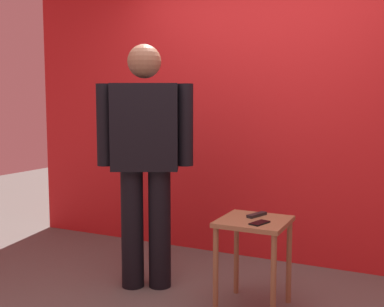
{
  "coord_description": "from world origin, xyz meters",
  "views": [
    {
      "loc": [
        1.2,
        -2.43,
        1.36
      ],
      "look_at": [
        -0.24,
        0.55,
        1.01
      ],
      "focal_mm": 43.7,
      "sensor_mm": 36.0,
      "label": 1
    }
  ],
  "objects_px": {
    "side_table": "(254,237)",
    "tv_remote": "(257,215)",
    "standing_person": "(145,154)",
    "cell_phone": "(260,223)"
  },
  "relations": [
    {
      "from": "side_table",
      "to": "tv_remote",
      "type": "bearing_deg",
      "value": 96.43
    },
    {
      "from": "standing_person",
      "to": "cell_phone",
      "type": "relative_size",
      "value": 12.42
    },
    {
      "from": "side_table",
      "to": "cell_phone",
      "type": "bearing_deg",
      "value": -53.78
    },
    {
      "from": "side_table",
      "to": "tv_remote",
      "type": "distance_m",
      "value": 0.16
    },
    {
      "from": "cell_phone",
      "to": "standing_person",
      "type": "bearing_deg",
      "value": -170.13
    },
    {
      "from": "standing_person",
      "to": "side_table",
      "type": "height_order",
      "value": "standing_person"
    },
    {
      "from": "side_table",
      "to": "cell_phone",
      "type": "xyz_separation_m",
      "value": [
        0.07,
        -0.09,
        0.12
      ]
    },
    {
      "from": "side_table",
      "to": "cell_phone",
      "type": "relative_size",
      "value": 4.22
    },
    {
      "from": "standing_person",
      "to": "side_table",
      "type": "xyz_separation_m",
      "value": [
        0.84,
        -0.02,
        -0.51
      ]
    },
    {
      "from": "standing_person",
      "to": "cell_phone",
      "type": "bearing_deg",
      "value": -6.8
    }
  ]
}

